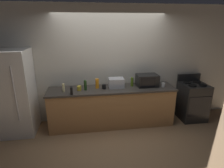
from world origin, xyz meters
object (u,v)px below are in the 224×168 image
object	(u,v)px
refrigerator	(15,93)
bottle_dish_soap	(97,84)
stove_range	(192,101)
bottle_hand_soap	(63,88)
bottle_wine	(85,85)
toaster_oven	(116,83)
cordless_phone	(71,91)
microwave	(147,80)
mug_white	(163,85)
bottle_olive_oil	(132,82)
mug_yellow	(79,88)
mug_black	(104,87)

from	to	relation	value
refrigerator	bottle_dish_soap	distance (m)	1.73
stove_range	bottle_hand_soap	xyz separation A→B (m)	(-3.05, -0.07, 0.53)
refrigerator	bottle_wine	distance (m)	1.47
toaster_oven	cordless_phone	distance (m)	1.02
refrigerator	bottle_hand_soap	size ratio (longest dim) A/B	10.00
stove_range	refrigerator	bearing A→B (deg)	-180.00
microwave	mug_white	distance (m)	0.37
microwave	stove_range	bearing A→B (deg)	-2.34
bottle_dish_soap	mug_white	bearing A→B (deg)	-4.83
microwave	bottle_wine	bearing A→B (deg)	-177.21
cordless_phone	bottle_hand_soap	size ratio (longest dim) A/B	0.83
mug_white	bottle_dish_soap	bearing A→B (deg)	175.17
bottle_dish_soap	refrigerator	bearing A→B (deg)	-178.17
stove_range	bottle_olive_oil	bearing A→B (deg)	176.75
refrigerator	toaster_oven	world-z (taller)	refrigerator
bottle_hand_soap	mug_yellow	bearing A→B (deg)	7.30
toaster_oven	bottle_hand_soap	distance (m)	1.16
cordless_phone	bottle_olive_oil	size ratio (longest dim) A/B	0.74
toaster_oven	bottle_wine	distance (m)	0.70
microwave	cordless_phone	bearing A→B (deg)	-170.59
refrigerator	cordless_phone	size ratio (longest dim) A/B	12.00
bottle_wine	bottle_dish_soap	world-z (taller)	same
refrigerator	microwave	bearing A→B (deg)	0.96
microwave	bottle_dish_soap	xyz separation A→B (m)	(-1.15, 0.01, -0.03)
mug_black	bottle_olive_oil	bearing A→B (deg)	6.81
bottle_wine	mug_white	distance (m)	1.76
toaster_oven	cordless_phone	xyz separation A→B (m)	(-0.98, -0.29, -0.03)
bottle_hand_soap	stove_range	bearing A→B (deg)	1.28
refrigerator	bottle_hand_soap	xyz separation A→B (m)	(1.00, -0.07, 0.09)
cordless_phone	mug_white	distance (m)	2.05
bottle_wine	microwave	bearing A→B (deg)	2.79
stove_range	mug_yellow	size ratio (longest dim) A/B	11.08
mug_black	bottle_hand_soap	bearing A→B (deg)	-175.02
toaster_oven	mug_white	bearing A→B (deg)	-7.04
refrigerator	bottle_dish_soap	bearing A→B (deg)	1.83
bottle_hand_soap	mug_white	world-z (taller)	bottle_hand_soap
bottle_hand_soap	cordless_phone	bearing A→B (deg)	-43.78
bottle_wine	mug_yellow	size ratio (longest dim) A/B	2.22
mug_white	bottle_wine	bearing A→B (deg)	178.35
refrigerator	mug_yellow	world-z (taller)	refrigerator
bottle_hand_soap	mug_yellow	distance (m)	0.33
mug_yellow	mug_white	distance (m)	1.89
refrigerator	microwave	distance (m)	2.88
bottle_hand_soap	bottle_dish_soap	world-z (taller)	bottle_dish_soap
microwave	mug_yellow	size ratio (longest dim) A/B	4.92
bottle_dish_soap	mug_yellow	distance (m)	0.41
bottle_wine	cordless_phone	bearing A→B (deg)	-143.27
bottle_wine	mug_black	world-z (taller)	bottle_wine
microwave	bottle_hand_soap	bearing A→B (deg)	-176.46
bottle_wine	mug_yellow	bearing A→B (deg)	-177.69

